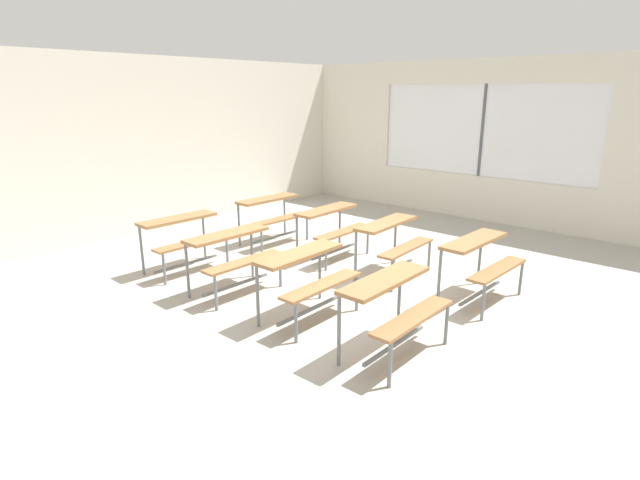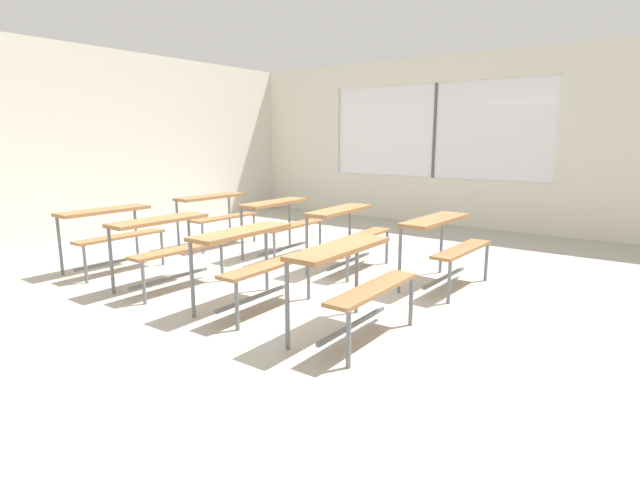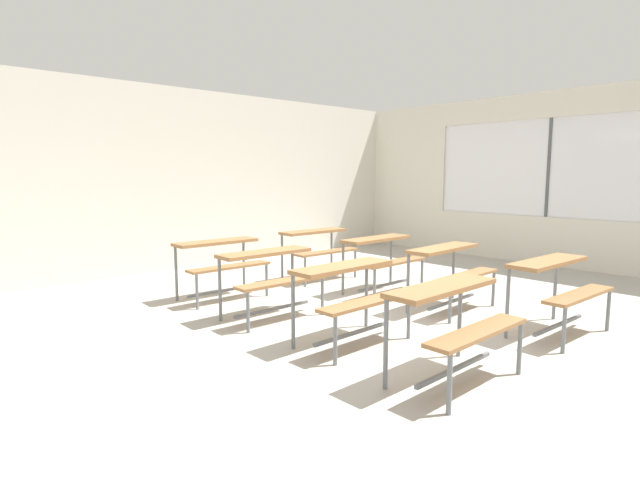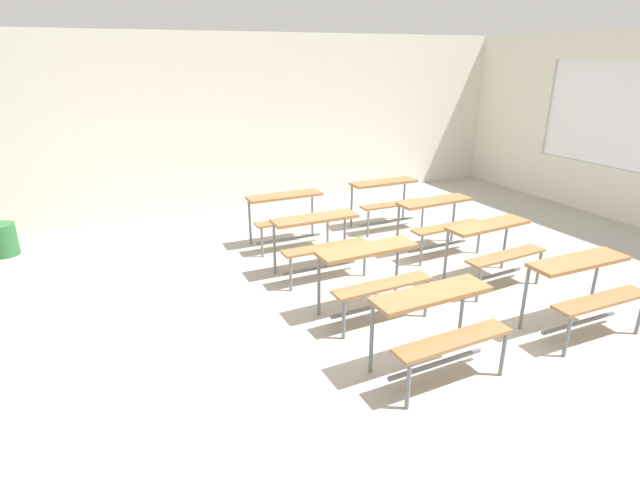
{
  "view_description": "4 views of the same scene",
  "coord_description": "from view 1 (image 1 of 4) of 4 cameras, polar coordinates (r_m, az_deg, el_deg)",
  "views": [
    {
      "loc": [
        -4.2,
        -3.55,
        2.4
      ],
      "look_at": [
        0.34,
        0.47,
        0.6
      ],
      "focal_mm": 27.98,
      "sensor_mm": 36.0,
      "label": 1
    },
    {
      "loc": [
        -3.8,
        -3.3,
        1.6
      ],
      "look_at": [
        0.46,
        -0.2,
        0.51
      ],
      "focal_mm": 28.0,
      "sensor_mm": 36.0,
      "label": 2
    },
    {
      "loc": [
        -3.8,
        -3.3,
        1.6
      ],
      "look_at": [
        0.28,
        1.21,
        0.79
      ],
      "focal_mm": 28.0,
      "sensor_mm": 36.0,
      "label": 3
    },
    {
      "loc": [
        -3.08,
        -4.16,
        2.66
      ],
      "look_at": [
        -0.54,
        1.08,
        0.47
      ],
      "focal_mm": 27.97,
      "sensor_mm": 36.0,
      "label": 4
    }
  ],
  "objects": [
    {
      "name": "desk_bench_r2c0",
      "position": [
        6.18,
        -9.94,
        -0.98
      ],
      "size": [
        1.11,
        0.61,
        0.74
      ],
      "rotation": [
        0.0,
        0.0,
        -0.02
      ],
      "color": "olive",
      "rests_on": "ground"
    },
    {
      "name": "wall_back",
      "position": [
        9.12,
        -21.17,
        9.81
      ],
      "size": [
        10.0,
        0.12,
        3.0
      ],
      "primitive_type": "cube",
      "color": "silver",
      "rests_on": "ground"
    },
    {
      "name": "desk_bench_r2c1",
      "position": [
        7.38,
        1.4,
        2.16
      ],
      "size": [
        1.11,
        0.61,
        0.74
      ],
      "rotation": [
        0.0,
        0.0,
        0.02
      ],
      "color": "olive",
      "rests_on": "ground"
    },
    {
      "name": "desk_bench_r0c1",
      "position": [
        6.14,
        17.98,
        -1.68
      ],
      "size": [
        1.12,
        0.63,
        0.74
      ],
      "rotation": [
        0.0,
        0.0,
        -0.04
      ],
      "color": "olive",
      "rests_on": "ground"
    },
    {
      "name": "desk_bench_r1c1",
      "position": [
        6.7,
        8.33,
        0.47
      ],
      "size": [
        1.13,
        0.64,
        0.74
      ],
      "rotation": [
        0.0,
        0.0,
        0.05
      ],
      "color": "olive",
      "rests_on": "ground"
    },
    {
      "name": "wall_right",
      "position": [
        9.86,
        21.36,
        9.91
      ],
      "size": [
        0.12,
        9.0,
        3.0
      ],
      "color": "silver",
      "rests_on": "ground"
    },
    {
      "name": "desk_bench_r0c0",
      "position": [
        4.7,
        8.47,
        -6.66
      ],
      "size": [
        1.1,
        0.6,
        0.74
      ],
      "rotation": [
        0.0,
        0.0,
        0.01
      ],
      "color": "olive",
      "rests_on": "ground"
    },
    {
      "name": "desk_bench_r1c0",
      "position": [
        5.38,
        -1.49,
        -3.43
      ],
      "size": [
        1.11,
        0.6,
        0.74
      ],
      "rotation": [
        0.0,
        0.0,
        0.01
      ],
      "color": "olive",
      "rests_on": "ground"
    },
    {
      "name": "desk_bench_r3c1",
      "position": [
        8.18,
        -5.48,
        3.51
      ],
      "size": [
        1.12,
        0.62,
        0.74
      ],
      "rotation": [
        0.0,
        0.0,
        -0.03
      ],
      "color": "olive",
      "rests_on": "ground"
    },
    {
      "name": "desk_bench_r3c0",
      "position": [
        7.11,
        -15.4,
        0.98
      ],
      "size": [
        1.11,
        0.61,
        0.74
      ],
      "rotation": [
        0.0,
        0.0,
        -0.02
      ],
      "color": "olive",
      "rests_on": "ground"
    },
    {
      "name": "ground",
      "position": [
        6.01,
        1.19,
        -7.25
      ],
      "size": [
        10.0,
        9.0,
        0.05
      ],
      "primitive_type": "cube",
      "color": "#ADA89E"
    }
  ]
}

